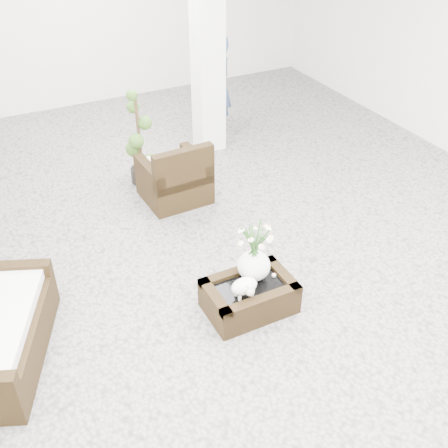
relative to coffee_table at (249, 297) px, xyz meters
name	(u,v)px	position (x,y,z in m)	size (l,w,h in m)	color
ground	(220,263)	(0.07, 0.81, -0.16)	(11.00, 11.00, 0.00)	gray
column	(207,36)	(1.27, 3.61, 1.59)	(0.40, 0.40, 3.50)	white
coffee_table	(249,297)	(0.00, 0.00, 0.00)	(0.90, 0.60, 0.31)	black
sheep_figurine	(244,287)	(-0.12, -0.10, 0.26)	(0.28, 0.23, 0.21)	white
planter_narcissus	(255,247)	(0.10, 0.10, 0.56)	(0.44, 0.44, 0.80)	white
tealight	(274,275)	(0.30, 0.02, 0.17)	(0.04, 0.04, 0.03)	white
armchair	(174,170)	(0.16, 2.39, 0.28)	(0.83, 0.79, 0.88)	black
topiary	(139,138)	(-0.08, 3.01, 0.53)	(0.37, 0.37, 1.38)	#30511A
shopper	(219,85)	(1.70, 4.11, 0.63)	(0.57, 0.38, 1.57)	navy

